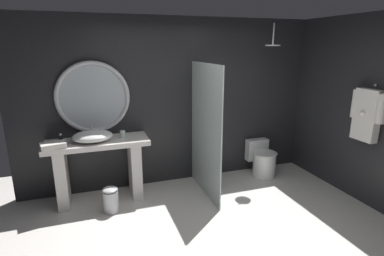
{
  "coord_description": "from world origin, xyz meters",
  "views": [
    {
      "loc": [
        -1.27,
        -2.66,
        2.17
      ],
      "look_at": [
        -0.06,
        0.88,
        1.15
      ],
      "focal_mm": 28.24,
      "sensor_mm": 36.0,
      "label": 1
    }
  ],
  "objects_px": {
    "soap_dispenser": "(61,139)",
    "toilet": "(262,160)",
    "vessel_sink": "(93,136)",
    "round_wall_mirror": "(93,97)",
    "rain_shower_head": "(273,44)",
    "hanging_bathrobe": "(367,113)",
    "tumbler_cup": "(123,134)",
    "waste_bin": "(111,199)",
    "folded_hand_towel": "(53,146)"
  },
  "relations": [
    {
      "from": "soap_dispenser",
      "to": "toilet",
      "type": "bearing_deg",
      "value": -0.1
    },
    {
      "from": "vessel_sink",
      "to": "round_wall_mirror",
      "type": "bearing_deg",
      "value": 78.75
    },
    {
      "from": "rain_shower_head",
      "to": "hanging_bathrobe",
      "type": "distance_m",
      "value": 1.66
    },
    {
      "from": "soap_dispenser",
      "to": "hanging_bathrobe",
      "type": "relative_size",
      "value": 0.19
    },
    {
      "from": "vessel_sink",
      "to": "tumbler_cup",
      "type": "distance_m",
      "value": 0.41
    },
    {
      "from": "toilet",
      "to": "tumbler_cup",
      "type": "bearing_deg",
      "value": 179.78
    },
    {
      "from": "tumbler_cup",
      "to": "waste_bin",
      "type": "height_order",
      "value": "tumbler_cup"
    },
    {
      "from": "soap_dispenser",
      "to": "hanging_bathrobe",
      "type": "height_order",
      "value": "hanging_bathrobe"
    },
    {
      "from": "round_wall_mirror",
      "to": "folded_hand_towel",
      "type": "xyz_separation_m",
      "value": [
        -0.54,
        -0.42,
        -0.53
      ]
    },
    {
      "from": "soap_dispenser",
      "to": "folded_hand_towel",
      "type": "bearing_deg",
      "value": -117.21
    },
    {
      "from": "soap_dispenser",
      "to": "waste_bin",
      "type": "xyz_separation_m",
      "value": [
        0.56,
        -0.41,
        -0.78
      ]
    },
    {
      "from": "vessel_sink",
      "to": "soap_dispenser",
      "type": "xyz_separation_m",
      "value": [
        -0.4,
        0.02,
        -0.01
      ]
    },
    {
      "from": "round_wall_mirror",
      "to": "toilet",
      "type": "xyz_separation_m",
      "value": [
        2.68,
        -0.26,
        -1.19
      ]
    },
    {
      "from": "rain_shower_head",
      "to": "hanging_bathrobe",
      "type": "bearing_deg",
      "value": -57.61
    },
    {
      "from": "vessel_sink",
      "to": "rain_shower_head",
      "type": "distance_m",
      "value": 3.0
    },
    {
      "from": "soap_dispenser",
      "to": "folded_hand_towel",
      "type": "distance_m",
      "value": 0.19
    },
    {
      "from": "hanging_bathrobe",
      "to": "waste_bin",
      "type": "relative_size",
      "value": 2.15
    },
    {
      "from": "tumbler_cup",
      "to": "rain_shower_head",
      "type": "relative_size",
      "value": 0.32
    },
    {
      "from": "tumbler_cup",
      "to": "toilet",
      "type": "xyz_separation_m",
      "value": [
        2.32,
        -0.01,
        -0.68
      ]
    },
    {
      "from": "folded_hand_towel",
      "to": "toilet",
      "type": "bearing_deg",
      "value": 2.81
    },
    {
      "from": "round_wall_mirror",
      "to": "rain_shower_head",
      "type": "xyz_separation_m",
      "value": [
        2.68,
        -0.33,
        0.74
      ]
    },
    {
      "from": "hanging_bathrobe",
      "to": "waste_bin",
      "type": "distance_m",
      "value": 3.61
    },
    {
      "from": "soap_dispenser",
      "to": "hanging_bathrobe",
      "type": "distance_m",
      "value": 4.1
    },
    {
      "from": "rain_shower_head",
      "to": "toilet",
      "type": "xyz_separation_m",
      "value": [
        -0.01,
        0.07,
        -1.93
      ]
    },
    {
      "from": "soap_dispenser",
      "to": "vessel_sink",
      "type": "bearing_deg",
      "value": -2.83
    },
    {
      "from": "tumbler_cup",
      "to": "round_wall_mirror",
      "type": "xyz_separation_m",
      "value": [
        -0.35,
        0.25,
        0.51
      ]
    },
    {
      "from": "rain_shower_head",
      "to": "vessel_sink",
      "type": "bearing_deg",
      "value": 178.9
    },
    {
      "from": "tumbler_cup",
      "to": "hanging_bathrobe",
      "type": "relative_size",
      "value": 0.14
    },
    {
      "from": "toilet",
      "to": "folded_hand_towel",
      "type": "xyz_separation_m",
      "value": [
        -3.22,
        -0.16,
        0.67
      ]
    },
    {
      "from": "vessel_sink",
      "to": "tumbler_cup",
      "type": "xyz_separation_m",
      "value": [
        0.41,
        0.02,
        -0.02
      ]
    },
    {
      "from": "tumbler_cup",
      "to": "folded_hand_towel",
      "type": "relative_size",
      "value": 0.36
    },
    {
      "from": "vessel_sink",
      "to": "waste_bin",
      "type": "distance_m",
      "value": 0.9
    },
    {
      "from": "toilet",
      "to": "folded_hand_towel",
      "type": "distance_m",
      "value": 3.29
    },
    {
      "from": "tumbler_cup",
      "to": "soap_dispenser",
      "type": "bearing_deg",
      "value": -179.73
    },
    {
      "from": "vessel_sink",
      "to": "toilet",
      "type": "relative_size",
      "value": 0.93
    },
    {
      "from": "hanging_bathrobe",
      "to": "toilet",
      "type": "bearing_deg",
      "value": 121.25
    },
    {
      "from": "tumbler_cup",
      "to": "hanging_bathrobe",
      "type": "height_order",
      "value": "hanging_bathrobe"
    },
    {
      "from": "waste_bin",
      "to": "soap_dispenser",
      "type": "bearing_deg",
      "value": 143.92
    },
    {
      "from": "waste_bin",
      "to": "round_wall_mirror",
      "type": "bearing_deg",
      "value": 98.97
    },
    {
      "from": "hanging_bathrobe",
      "to": "waste_bin",
      "type": "bearing_deg",
      "value": 165.79
    },
    {
      "from": "soap_dispenser",
      "to": "hanging_bathrobe",
      "type": "bearing_deg",
      "value": -17.86
    },
    {
      "from": "vessel_sink",
      "to": "folded_hand_towel",
      "type": "height_order",
      "value": "vessel_sink"
    },
    {
      "from": "tumbler_cup",
      "to": "hanging_bathrobe",
      "type": "xyz_separation_m",
      "value": [
        3.08,
        -1.26,
        0.35
      ]
    },
    {
      "from": "waste_bin",
      "to": "folded_hand_towel",
      "type": "distance_m",
      "value": 1.02
    },
    {
      "from": "soap_dispenser",
      "to": "folded_hand_towel",
      "type": "relative_size",
      "value": 0.48
    },
    {
      "from": "soap_dispenser",
      "to": "waste_bin",
      "type": "distance_m",
      "value": 1.05
    },
    {
      "from": "soap_dispenser",
      "to": "folded_hand_towel",
      "type": "xyz_separation_m",
      "value": [
        -0.08,
        -0.16,
        -0.03
      ]
    },
    {
      "from": "round_wall_mirror",
      "to": "toilet",
      "type": "distance_m",
      "value": 2.94
    },
    {
      "from": "tumbler_cup",
      "to": "rain_shower_head",
      "type": "xyz_separation_m",
      "value": [
        2.33,
        -0.08,
        1.25
      ]
    },
    {
      "from": "vessel_sink",
      "to": "hanging_bathrobe",
      "type": "relative_size",
      "value": 0.71
    }
  ]
}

